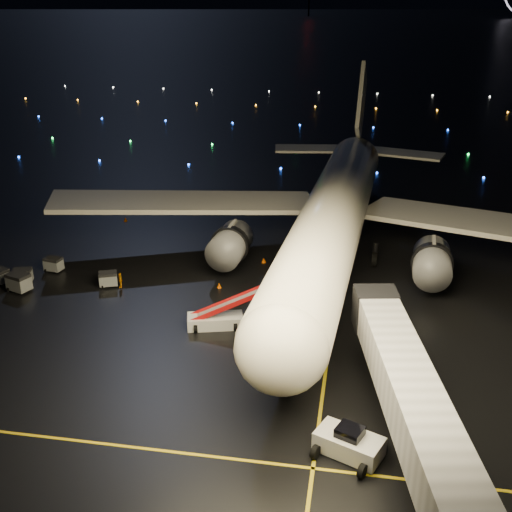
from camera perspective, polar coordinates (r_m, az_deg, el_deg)
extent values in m
plane|color=black|center=(343.75, 7.81, 17.72)|extent=(2000.00, 2000.00, 0.00)
cube|color=gold|center=(63.79, 7.08, -3.56)|extent=(0.25, 80.00, 0.02)
cube|color=gold|center=(46.72, -16.97, -15.27)|extent=(60.00, 0.25, 0.02)
cube|color=silver|center=(43.46, 8.28, -15.95)|extent=(4.83, 3.75, 2.04)
imported|color=orange|center=(66.28, -11.97, -2.11)|extent=(0.62, 0.99, 1.58)
cone|color=#FF5F00|center=(65.05, -3.29, -2.63)|extent=(0.56, 0.56, 0.52)
cone|color=#FF5F00|center=(70.91, 0.69, -0.37)|extent=(0.61, 0.61, 0.55)
cone|color=#FF5F00|center=(70.22, -3.42, -0.66)|extent=(0.60, 0.60, 0.54)
cone|color=#FF5F00|center=(85.45, -11.53, 3.22)|extent=(0.57, 0.57, 0.54)
cube|color=gray|center=(66.83, -13.00, -2.02)|extent=(2.13, 1.83, 1.52)
cube|color=gray|center=(71.92, -17.56, -0.72)|extent=(1.97, 1.54, 1.52)
cube|color=gray|center=(70.01, -20.04, -1.69)|extent=(2.10, 1.70, 1.56)
cube|color=gray|center=(70.92, -21.82, -1.65)|extent=(2.16, 1.84, 1.55)
cube|color=gray|center=(68.23, -20.34, -2.23)|extent=(2.58, 2.19, 1.86)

